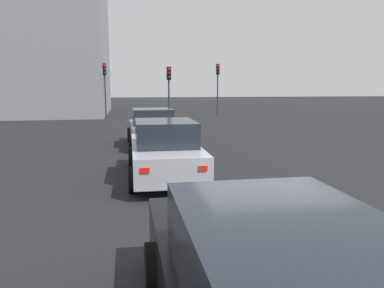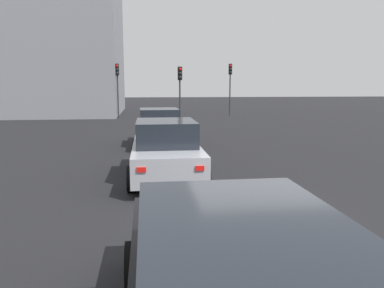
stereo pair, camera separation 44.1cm
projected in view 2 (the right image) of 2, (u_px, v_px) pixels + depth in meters
ground_plane at (257, 224)px, 7.10m from camera, size 160.00×160.00×0.20m
car_grey_right_lead at (159, 128)px, 15.87m from camera, size 4.25×2.10×1.58m
car_silver_right_second at (166, 150)px, 10.19m from camera, size 4.50×2.00×1.60m
traffic_light_near_left at (180, 83)px, 25.37m from camera, size 0.32×0.30×3.82m
traffic_light_near_right at (117, 79)px, 29.31m from camera, size 0.32×0.29×4.26m
traffic_light_far_left at (230, 79)px, 31.82m from camera, size 0.32×0.30×4.40m
building_facade_left at (56, 38)px, 33.88m from camera, size 14.13×11.41×13.81m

